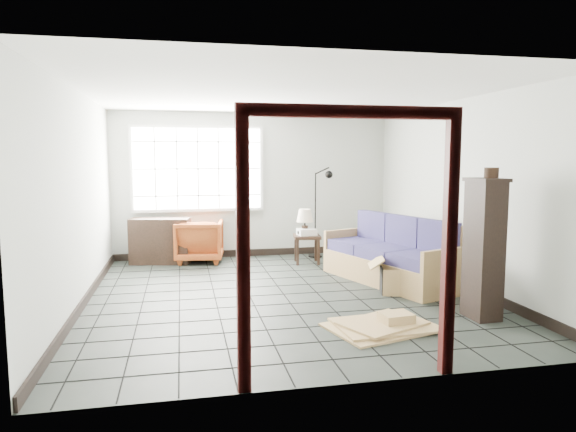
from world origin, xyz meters
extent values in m
plane|color=black|center=(0.00, 0.00, 0.00)|extent=(5.50, 5.50, 0.00)
cube|color=#AFB5AE|center=(0.00, 2.75, 1.30)|extent=(5.00, 0.02, 2.60)
cube|color=#AFB5AE|center=(0.00, -2.75, 1.30)|extent=(5.00, 0.02, 2.60)
cube|color=#AFB5AE|center=(-2.50, 0.00, 1.30)|extent=(0.02, 5.50, 2.60)
cube|color=#AFB5AE|center=(2.50, 0.00, 1.30)|extent=(0.02, 5.50, 2.60)
cube|color=white|center=(0.00, 0.00, 2.60)|extent=(5.00, 5.50, 0.02)
cube|color=black|center=(0.00, 2.73, 0.06)|extent=(4.95, 0.03, 0.12)
cube|color=black|center=(-2.48, 0.00, 0.06)|extent=(0.03, 5.45, 0.12)
cube|color=black|center=(2.48, 0.00, 0.06)|extent=(0.03, 5.45, 0.12)
cube|color=silver|center=(-1.00, 2.71, 1.60)|extent=(2.32, 0.06, 1.52)
cube|color=white|center=(-1.00, 2.67, 1.60)|extent=(2.20, 0.02, 1.40)
cube|color=#360D0C|center=(-0.85, -2.70, 1.05)|extent=(0.10, 0.08, 2.10)
cube|color=#360D0C|center=(0.85, -2.70, 1.05)|extent=(0.10, 0.08, 2.10)
cube|color=#360D0C|center=(0.00, -2.70, 2.15)|extent=(1.80, 0.08, 0.10)
cube|color=#946543|center=(1.62, 0.35, 0.18)|extent=(1.43, 2.18, 0.37)
cube|color=#946543|center=(1.96, -0.64, 0.32)|extent=(0.79, 0.32, 0.65)
cube|color=#946543|center=(1.29, 1.33, 0.32)|extent=(0.79, 0.32, 0.65)
cube|color=#946543|center=(1.97, 0.46, 0.56)|extent=(0.73, 1.94, 0.71)
cube|color=#231B44|center=(1.82, -0.29, 0.45)|extent=(0.90, 0.85, 0.16)
cube|color=#231B44|center=(2.10, -0.20, 0.69)|extent=(0.34, 0.66, 0.53)
cube|color=#231B44|center=(1.61, 0.34, 0.45)|extent=(0.90, 0.85, 0.16)
cube|color=#231B44|center=(1.88, 0.44, 0.69)|extent=(0.34, 0.66, 0.53)
cube|color=#231B44|center=(1.39, 0.97, 0.45)|extent=(0.90, 0.85, 0.16)
cube|color=#231B44|center=(1.67, 1.07, 0.69)|extent=(0.34, 0.66, 0.53)
imported|color=maroon|center=(-1.00, 2.40, 0.40)|extent=(0.87, 0.83, 0.80)
cube|color=black|center=(0.78, 1.90, 0.46)|extent=(0.49, 0.49, 0.05)
cube|color=black|center=(0.59, 1.75, 0.22)|extent=(0.05, 0.05, 0.44)
cube|color=black|center=(0.94, 1.70, 0.22)|extent=(0.05, 0.05, 0.44)
cube|color=black|center=(0.63, 2.10, 0.22)|extent=(0.05, 0.05, 0.44)
cube|color=black|center=(0.98, 2.05, 0.22)|extent=(0.05, 0.05, 0.44)
cylinder|color=black|center=(0.76, 1.97, 0.56)|extent=(0.14, 0.14, 0.15)
cylinder|color=black|center=(0.76, 1.97, 0.69)|extent=(0.03, 0.03, 0.11)
cone|color=#F7E3CA|center=(0.76, 1.97, 0.81)|extent=(0.36, 0.36, 0.22)
cube|color=silver|center=(0.78, 1.89, 0.54)|extent=(0.32, 0.27, 0.11)
cylinder|color=black|center=(0.63, 1.88, 0.54)|extent=(0.03, 0.07, 0.06)
cylinder|color=black|center=(1.06, 2.40, 0.01)|extent=(0.30, 0.30, 0.03)
cylinder|color=black|center=(1.06, 2.40, 0.77)|extent=(0.03, 0.03, 1.51)
cylinder|color=black|center=(1.17, 2.33, 1.56)|extent=(0.25, 0.07, 0.14)
sphere|color=black|center=(1.27, 2.26, 1.50)|extent=(0.16, 0.16, 0.14)
cube|color=black|center=(-1.66, 2.40, 0.39)|extent=(1.05, 0.58, 0.77)
cube|color=black|center=(-1.66, 2.40, 0.40)|extent=(0.98, 0.51, 0.03)
cube|color=black|center=(1.99, -1.43, 0.78)|extent=(0.31, 0.40, 1.56)
cube|color=black|center=(1.99, -1.43, 1.56)|extent=(0.35, 0.44, 0.04)
cylinder|color=black|center=(2.03, -1.44, 1.63)|extent=(0.16, 0.16, 0.12)
cube|color=#A4864F|center=(1.55, -0.22, 0.01)|extent=(0.60, 0.53, 0.02)
cube|color=black|center=(1.31, -0.15, 0.17)|extent=(0.13, 0.40, 0.35)
cube|color=#A4864F|center=(1.80, -0.29, 0.17)|extent=(0.13, 0.40, 0.35)
cube|color=#A4864F|center=(1.50, -0.42, 0.17)|extent=(0.49, 0.16, 0.35)
cube|color=#A4864F|center=(1.61, -0.03, 0.17)|extent=(0.49, 0.16, 0.35)
cube|color=#A4864F|center=(1.24, -0.13, 0.41)|extent=(0.30, 0.44, 0.14)
cube|color=#A4864F|center=(1.86, -0.31, 0.41)|extent=(0.30, 0.44, 0.14)
cube|color=#A4864F|center=(0.76, -1.54, 0.01)|extent=(1.28, 1.05, 0.02)
cube|color=#A4864F|center=(0.76, -1.54, 0.03)|extent=(1.02, 0.79, 0.02)
cube|color=#A4864F|center=(0.76, -1.54, 0.06)|extent=(1.01, 0.89, 0.02)
cube|color=#A4864F|center=(0.91, -1.56, 0.12)|extent=(0.35, 0.29, 0.09)
camera|label=1|loc=(-1.29, -6.49, 1.81)|focal=32.00mm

